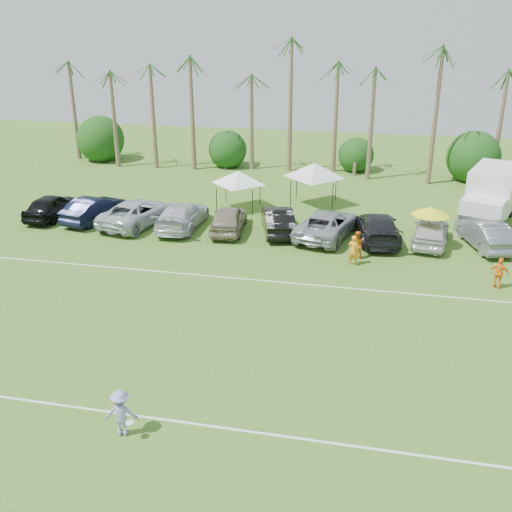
# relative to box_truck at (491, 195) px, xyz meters

# --- Properties ---
(ground) EXTENTS (120.00, 120.00, 0.00)m
(ground) POSITION_rel_box_truck_xyz_m (-15.59, -26.57, -1.97)
(ground) COLOR #3E671F
(ground) RESTS_ON ground
(field_lines) EXTENTS (80.00, 12.10, 0.01)m
(field_lines) POSITION_rel_box_truck_xyz_m (-15.59, -18.57, -1.97)
(field_lines) COLOR white
(field_lines) RESTS_ON ground
(palm_tree_0) EXTENTS (2.40, 2.40, 8.90)m
(palm_tree_0) POSITION_rel_box_truck_xyz_m (-37.59, 11.43, 5.51)
(palm_tree_0) COLOR brown
(palm_tree_0) RESTS_ON ground
(palm_tree_1) EXTENTS (2.40, 2.40, 9.90)m
(palm_tree_1) POSITION_rel_box_truck_xyz_m (-32.59, 11.43, 6.38)
(palm_tree_1) COLOR brown
(palm_tree_1) RESTS_ON ground
(palm_tree_2) EXTENTS (2.40, 2.40, 10.90)m
(palm_tree_2) POSITION_rel_box_truck_xyz_m (-27.59, 11.43, 7.24)
(palm_tree_2) COLOR brown
(palm_tree_2) RESTS_ON ground
(palm_tree_3) EXTENTS (2.40, 2.40, 11.90)m
(palm_tree_3) POSITION_rel_box_truck_xyz_m (-23.59, 11.43, 8.09)
(palm_tree_3) COLOR brown
(palm_tree_3) RESTS_ON ground
(palm_tree_4) EXTENTS (2.40, 2.40, 8.90)m
(palm_tree_4) POSITION_rel_box_truck_xyz_m (-19.59, 11.43, 5.51)
(palm_tree_4) COLOR brown
(palm_tree_4) RESTS_ON ground
(palm_tree_5) EXTENTS (2.40, 2.40, 9.90)m
(palm_tree_5) POSITION_rel_box_truck_xyz_m (-15.59, 11.43, 6.38)
(palm_tree_5) COLOR brown
(palm_tree_5) RESTS_ON ground
(palm_tree_6) EXTENTS (2.40, 2.40, 10.90)m
(palm_tree_6) POSITION_rel_box_truck_xyz_m (-11.59, 11.43, 7.24)
(palm_tree_6) COLOR brown
(palm_tree_6) RESTS_ON ground
(palm_tree_7) EXTENTS (2.40, 2.40, 11.90)m
(palm_tree_7) POSITION_rel_box_truck_xyz_m (-7.59, 11.43, 8.09)
(palm_tree_7) COLOR brown
(palm_tree_7) RESTS_ON ground
(palm_tree_8) EXTENTS (2.40, 2.40, 8.90)m
(palm_tree_8) POSITION_rel_box_truck_xyz_m (-2.59, 11.43, 5.51)
(palm_tree_8) COLOR brown
(palm_tree_8) RESTS_ON ground
(palm_tree_9) EXTENTS (2.40, 2.40, 9.90)m
(palm_tree_9) POSITION_rel_box_truck_xyz_m (2.41, 11.43, 6.38)
(palm_tree_9) COLOR brown
(palm_tree_9) RESTS_ON ground
(bush_tree_0) EXTENTS (4.00, 4.00, 4.00)m
(bush_tree_0) POSITION_rel_box_truck_xyz_m (-34.59, 12.43, -0.18)
(bush_tree_0) COLOR brown
(bush_tree_0) RESTS_ON ground
(bush_tree_1) EXTENTS (4.00, 4.00, 4.00)m
(bush_tree_1) POSITION_rel_box_truck_xyz_m (-21.59, 12.43, -0.18)
(bush_tree_1) COLOR brown
(bush_tree_1) RESTS_ON ground
(bush_tree_2) EXTENTS (4.00, 4.00, 4.00)m
(bush_tree_2) POSITION_rel_box_truck_xyz_m (-9.59, 12.43, -0.18)
(bush_tree_2) COLOR brown
(bush_tree_2) RESTS_ON ground
(bush_tree_3) EXTENTS (4.00, 4.00, 4.00)m
(bush_tree_3) POSITION_rel_box_truck_xyz_m (0.41, 12.43, -0.18)
(bush_tree_3) COLOR brown
(bush_tree_3) RESTS_ON ground
(sideline_player_a) EXTENTS (0.72, 0.55, 1.77)m
(sideline_player_a) POSITION_rel_box_truck_xyz_m (-8.66, -9.36, -1.09)
(sideline_player_a) COLOR orange
(sideline_player_a) RESTS_ON ground
(sideline_player_b) EXTENTS (0.90, 0.75, 1.66)m
(sideline_player_b) POSITION_rel_box_truck_xyz_m (-8.52, -8.31, -1.14)
(sideline_player_b) COLOR orange
(sideline_player_b) RESTS_ON ground
(sideline_player_c) EXTENTS (1.06, 0.78, 1.67)m
(sideline_player_c) POSITION_rel_box_truck_xyz_m (-1.15, -10.94, -1.14)
(sideline_player_c) COLOR orange
(sideline_player_c) RESTS_ON ground
(box_truck) EXTENTS (4.87, 7.64, 3.69)m
(box_truck) POSITION_rel_box_truck_xyz_m (0.00, 0.00, 0.00)
(box_truck) COLOR silver
(box_truck) RESTS_ON ground
(canopy_tent_left) EXTENTS (4.10, 4.10, 3.32)m
(canopy_tent_left) POSITION_rel_box_truck_xyz_m (-17.46, -0.43, 0.87)
(canopy_tent_left) COLOR black
(canopy_tent_left) RESTS_ON ground
(canopy_tent_right) EXTENTS (4.67, 4.67, 3.79)m
(canopy_tent_right) POSITION_rel_box_truck_xyz_m (-12.15, 1.52, 1.27)
(canopy_tent_right) COLOR black
(canopy_tent_right) RESTS_ON ground
(market_umbrella) EXTENTS (2.33, 2.33, 2.60)m
(market_umbrella) POSITION_rel_box_truck_xyz_m (-4.35, -5.69, 0.36)
(market_umbrella) COLOR black
(market_umbrella) RESTS_ON ground
(frisbee_player) EXTENTS (1.20, 0.82, 1.70)m
(frisbee_player) POSITION_rel_box_truck_xyz_m (-15.41, -25.55, -1.12)
(frisbee_player) COLOR #8D8DC8
(frisbee_player) RESTS_ON ground
(parked_car_0) EXTENTS (2.13, 5.10, 1.72)m
(parked_car_0) POSITION_rel_box_truck_xyz_m (-29.79, -5.23, -1.11)
(parked_car_0) COLOR black
(parked_car_0) RESTS_ON ground
(parked_car_1) EXTENTS (2.89, 5.50, 1.72)m
(parked_car_1) POSITION_rel_box_truck_xyz_m (-26.58, -5.18, -1.11)
(parked_car_1) COLOR black
(parked_car_1) RESTS_ON ground
(parked_car_2) EXTENTS (4.05, 6.65, 1.72)m
(parked_car_2) POSITION_rel_box_truck_xyz_m (-23.38, -5.37, -1.11)
(parked_car_2) COLOR silver
(parked_car_2) RESTS_ON ground
(parked_car_3) EXTENTS (2.44, 5.95, 1.72)m
(parked_car_3) POSITION_rel_box_truck_xyz_m (-20.17, -5.30, -1.11)
(parked_car_3) COLOR silver
(parked_car_3) RESTS_ON ground
(parked_car_4) EXTENTS (2.53, 5.24, 1.72)m
(parked_car_4) POSITION_rel_box_truck_xyz_m (-16.97, -5.36, -1.11)
(parked_car_4) COLOR gray
(parked_car_4) RESTS_ON ground
(parked_car_5) EXTENTS (3.17, 5.53, 1.72)m
(parked_car_5) POSITION_rel_box_truck_xyz_m (-13.76, -4.93, -1.11)
(parked_car_5) COLOR black
(parked_car_5) RESTS_ON ground
(parked_car_6) EXTENTS (4.17, 6.68, 1.72)m
(parked_car_6) POSITION_rel_box_truck_xyz_m (-10.56, -5.12, -1.11)
(parked_car_6) COLOR #93959E
(parked_car_6) RESTS_ON ground
(parked_car_7) EXTENTS (3.16, 6.20, 1.72)m
(parked_car_7) POSITION_rel_box_truck_xyz_m (-7.35, -5.06, -1.11)
(parked_car_7) COLOR black
(parked_car_7) RESTS_ON ground
(parked_car_8) EXTENTS (2.73, 5.29, 1.72)m
(parked_car_8) POSITION_rel_box_truck_xyz_m (-4.15, -5.09, -1.11)
(parked_car_8) COLOR silver
(parked_car_8) RESTS_ON ground
(parked_car_9) EXTENTS (3.17, 5.53, 1.72)m
(parked_car_9) POSITION_rel_box_truck_xyz_m (-0.94, -4.86, -1.11)
(parked_car_9) COLOR slate
(parked_car_9) RESTS_ON ground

